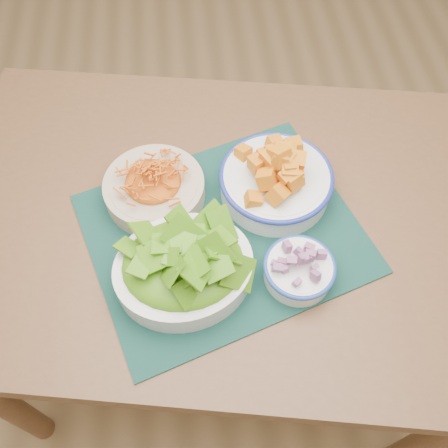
% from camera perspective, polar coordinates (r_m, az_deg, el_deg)
% --- Properties ---
extents(ground, '(4.00, 4.00, 0.00)m').
position_cam_1_polar(ground, '(1.69, 5.60, -11.70)').
color(ground, '#AA8252').
rests_on(ground, ground).
extents(table, '(1.25, 0.95, 0.75)m').
position_cam_1_polar(table, '(1.08, -0.16, -1.79)').
color(table, brown).
rests_on(table, ground).
extents(placemat, '(0.60, 0.54, 0.00)m').
position_cam_1_polar(placemat, '(0.96, 0.00, -1.02)').
color(placemat, black).
rests_on(placemat, table).
extents(carrot_bowl, '(0.21, 0.21, 0.08)m').
position_cam_1_polar(carrot_bowl, '(0.98, -8.03, 4.38)').
color(carrot_bowl, '#BFA98E').
rests_on(carrot_bowl, placemat).
extents(squash_bowl, '(0.23, 0.23, 0.11)m').
position_cam_1_polar(squash_bowl, '(0.98, 6.01, 5.41)').
color(squash_bowl, silver).
rests_on(squash_bowl, placemat).
extents(lettuce_bowl, '(0.28, 0.25, 0.11)m').
position_cam_1_polar(lettuce_bowl, '(0.87, -4.69, -4.65)').
color(lettuce_bowl, white).
rests_on(lettuce_bowl, placemat).
extents(onion_bowl, '(0.14, 0.14, 0.06)m').
position_cam_1_polar(onion_bowl, '(0.89, 8.61, -5.03)').
color(onion_bowl, white).
rests_on(onion_bowl, placemat).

